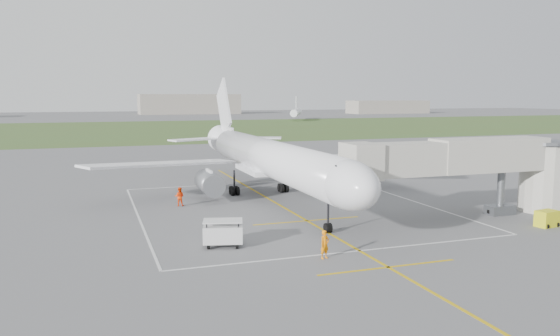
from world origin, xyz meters
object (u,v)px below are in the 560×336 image
object	(u,v)px
jet_bridge	(482,165)
baggage_cart	(223,233)
gpu_unit	(547,219)
airliner	(269,159)
ramp_worker_wing	(180,197)
ramp_worker_nose	(325,244)

from	to	relation	value
jet_bridge	baggage_cart	bearing A→B (deg)	-174.92
gpu_unit	baggage_cart	world-z (taller)	baggage_cart
airliner	baggage_cart	bearing A→B (deg)	-118.59
gpu_unit	ramp_worker_wing	xyz separation A→B (m)	(-28.04, 19.02, 0.27)
airliner	ramp_worker_nose	xyz separation A→B (m)	(-3.11, -21.62, -3.41)
jet_bridge	ramp_worker_wing	world-z (taller)	jet_bridge
airliner	ramp_worker_nose	bearing A→B (deg)	-98.18
airliner	gpu_unit	size ratio (longest dim) A/B	23.34
gpu_unit	jet_bridge	bearing A→B (deg)	108.70
ramp_worker_nose	baggage_cart	bearing A→B (deg)	119.14
airliner	ramp_worker_nose	world-z (taller)	airliner
jet_bridge	ramp_worker_wing	distance (m)	29.14
ramp_worker_nose	ramp_worker_wing	xyz separation A→B (m)	(-6.53, 21.21, -0.03)
gpu_unit	ramp_worker_nose	bearing A→B (deg)	177.17
gpu_unit	baggage_cart	size ratio (longest dim) A/B	0.63
baggage_cart	ramp_worker_nose	bearing A→B (deg)	-26.77
gpu_unit	ramp_worker_wing	bearing A→B (deg)	137.19
airliner	ramp_worker_wing	bearing A→B (deg)	-177.58
jet_bridge	ramp_worker_wing	xyz separation A→B (m)	(-25.36, 13.84, -3.79)
airliner	jet_bridge	world-z (taller)	airliner
airliner	baggage_cart	world-z (taller)	airliner
baggage_cart	jet_bridge	bearing A→B (deg)	19.80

